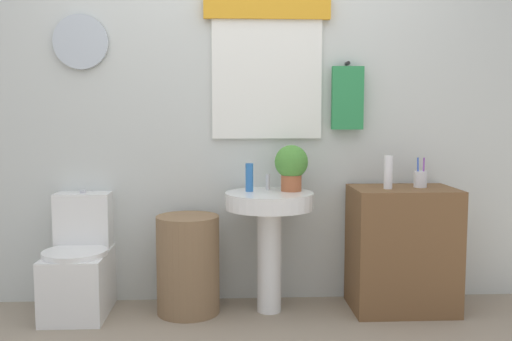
{
  "coord_description": "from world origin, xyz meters",
  "views": [
    {
      "loc": [
        -0.09,
        -2.55,
        1.22
      ],
      "look_at": [
        0.08,
        0.8,
        0.88
      ],
      "focal_mm": 39.77,
      "sensor_mm": 36.0,
      "label": 1
    }
  ],
  "objects_px": {
    "laundry_hamper": "(188,264)",
    "soap_bottle": "(249,177)",
    "pedestal_sink": "(269,221)",
    "wooden_cabinet": "(402,249)",
    "toothbrush_cup": "(420,179)",
    "lotion_bottle": "(388,172)",
    "toilet": "(80,268)",
    "potted_plant": "(291,165)"
  },
  "relations": [
    {
      "from": "pedestal_sink",
      "to": "wooden_cabinet",
      "type": "distance_m",
      "value": 0.85
    },
    {
      "from": "laundry_hamper",
      "to": "soap_bottle",
      "type": "xyz_separation_m",
      "value": [
        0.38,
        0.05,
        0.53
      ]
    },
    {
      "from": "laundry_hamper",
      "to": "potted_plant",
      "type": "distance_m",
      "value": 0.88
    },
    {
      "from": "laundry_hamper",
      "to": "potted_plant",
      "type": "height_order",
      "value": "potted_plant"
    },
    {
      "from": "laundry_hamper",
      "to": "pedestal_sink",
      "type": "distance_m",
      "value": 0.57
    },
    {
      "from": "soap_bottle",
      "to": "potted_plant",
      "type": "relative_size",
      "value": 0.61
    },
    {
      "from": "potted_plant",
      "to": "toilet",
      "type": "bearing_deg",
      "value": -178.91
    },
    {
      "from": "soap_bottle",
      "to": "lotion_bottle",
      "type": "height_order",
      "value": "lotion_bottle"
    },
    {
      "from": "wooden_cabinet",
      "to": "toothbrush_cup",
      "type": "relative_size",
      "value": 4.14
    },
    {
      "from": "toilet",
      "to": "pedestal_sink",
      "type": "height_order",
      "value": "toilet"
    },
    {
      "from": "soap_bottle",
      "to": "toothbrush_cup",
      "type": "relative_size",
      "value": 0.94
    },
    {
      "from": "pedestal_sink",
      "to": "soap_bottle",
      "type": "xyz_separation_m",
      "value": [
        -0.12,
        0.05,
        0.26
      ]
    },
    {
      "from": "soap_bottle",
      "to": "potted_plant",
      "type": "xyz_separation_m",
      "value": [
        0.26,
        0.01,
        0.07
      ]
    },
    {
      "from": "wooden_cabinet",
      "to": "potted_plant",
      "type": "xyz_separation_m",
      "value": [
        -0.69,
        0.06,
        0.52
      ]
    },
    {
      "from": "wooden_cabinet",
      "to": "soap_bottle",
      "type": "relative_size",
      "value": 4.4
    },
    {
      "from": "potted_plant",
      "to": "wooden_cabinet",
      "type": "bearing_deg",
      "value": -4.98
    },
    {
      "from": "potted_plant",
      "to": "lotion_bottle",
      "type": "xyz_separation_m",
      "value": [
        0.58,
        -0.1,
        -0.04
      ]
    },
    {
      "from": "lotion_bottle",
      "to": "toothbrush_cup",
      "type": "bearing_deg",
      "value": 15.22
    },
    {
      "from": "pedestal_sink",
      "to": "soap_bottle",
      "type": "distance_m",
      "value": 0.29
    },
    {
      "from": "laundry_hamper",
      "to": "wooden_cabinet",
      "type": "bearing_deg",
      "value": 0.0
    },
    {
      "from": "laundry_hamper",
      "to": "potted_plant",
      "type": "relative_size",
      "value": 2.11
    },
    {
      "from": "soap_bottle",
      "to": "lotion_bottle",
      "type": "relative_size",
      "value": 0.86
    },
    {
      "from": "wooden_cabinet",
      "to": "lotion_bottle",
      "type": "distance_m",
      "value": 0.5
    },
    {
      "from": "toilet",
      "to": "soap_bottle",
      "type": "distance_m",
      "value": 1.18
    },
    {
      "from": "wooden_cabinet",
      "to": "laundry_hamper",
      "type": "bearing_deg",
      "value": 180.0
    },
    {
      "from": "lotion_bottle",
      "to": "toothbrush_cup",
      "type": "xyz_separation_m",
      "value": [
        0.22,
        0.06,
        -0.05
      ]
    },
    {
      "from": "laundry_hamper",
      "to": "wooden_cabinet",
      "type": "height_order",
      "value": "wooden_cabinet"
    },
    {
      "from": "wooden_cabinet",
      "to": "lotion_bottle",
      "type": "relative_size",
      "value": 3.8
    },
    {
      "from": "wooden_cabinet",
      "to": "soap_bottle",
      "type": "distance_m",
      "value": 1.05
    },
    {
      "from": "laundry_hamper",
      "to": "soap_bottle",
      "type": "distance_m",
      "value": 0.65
    },
    {
      "from": "laundry_hamper",
      "to": "pedestal_sink",
      "type": "xyz_separation_m",
      "value": [
        0.5,
        0.0,
        0.27
      ]
    },
    {
      "from": "toilet",
      "to": "pedestal_sink",
      "type": "relative_size",
      "value": 1.0
    },
    {
      "from": "wooden_cabinet",
      "to": "soap_bottle",
      "type": "xyz_separation_m",
      "value": [
        -0.95,
        0.05,
        0.45
      ]
    },
    {
      "from": "toilet",
      "to": "pedestal_sink",
      "type": "xyz_separation_m",
      "value": [
        1.16,
        -0.04,
        0.29
      ]
    },
    {
      "from": "laundry_hamper",
      "to": "toothbrush_cup",
      "type": "relative_size",
      "value": 3.25
    },
    {
      "from": "toilet",
      "to": "toothbrush_cup",
      "type": "relative_size",
      "value": 4.02
    },
    {
      "from": "pedestal_sink",
      "to": "soap_bottle",
      "type": "relative_size",
      "value": 4.27
    },
    {
      "from": "potted_plant",
      "to": "toothbrush_cup",
      "type": "xyz_separation_m",
      "value": [
        0.8,
        -0.04,
        -0.09
      ]
    },
    {
      "from": "toilet",
      "to": "laundry_hamper",
      "type": "height_order",
      "value": "toilet"
    },
    {
      "from": "soap_bottle",
      "to": "toothbrush_cup",
      "type": "height_order",
      "value": "toothbrush_cup"
    },
    {
      "from": "toilet",
      "to": "potted_plant",
      "type": "distance_m",
      "value": 1.44
    },
    {
      "from": "wooden_cabinet",
      "to": "toothbrush_cup",
      "type": "height_order",
      "value": "toothbrush_cup"
    }
  ]
}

